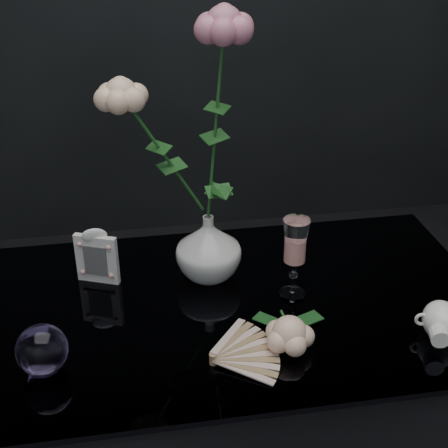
{
  "coord_description": "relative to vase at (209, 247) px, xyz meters",
  "views": [
    {
      "loc": [
        -0.16,
        -0.92,
        1.48
      ],
      "look_at": [
        0.01,
        0.08,
        0.92
      ],
      "focal_mm": 50.0,
      "sensor_mm": 36.0,
      "label": 1
    }
  ],
  "objects": [
    {
      "name": "table",
      "position": [
        0.01,
        -0.1,
        -0.45
      ],
      "size": [
        1.05,
        0.58,
        0.76
      ],
      "color": "black",
      "rests_on": "ground"
    },
    {
      "name": "vase",
      "position": [
        0.0,
        0.0,
        0.0
      ],
      "size": [
        0.17,
        0.17,
        0.14
      ],
      "primitive_type": "imported",
      "rotation": [
        0.0,
        0.0,
        -0.33
      ],
      "color": "silver",
      "rests_on": "table"
    },
    {
      "name": "wine_glass",
      "position": [
        0.15,
        -0.09,
        0.01
      ],
      "size": [
        0.06,
        0.06,
        0.17
      ],
      "primitive_type": null,
      "rotation": [
        0.0,
        0.0,
        0.18
      ],
      "color": "white",
      "rests_on": "table"
    },
    {
      "name": "picture_frame",
      "position": [
        -0.22,
        0.02,
        -0.01
      ],
      "size": [
        0.11,
        0.1,
        0.12
      ],
      "primitive_type": null,
      "rotation": [
        0.0,
        0.0,
        -0.39
      ],
      "color": "white",
      "rests_on": "table"
    },
    {
      "name": "paperweight",
      "position": [
        -0.31,
        -0.23,
        -0.03
      ],
      "size": [
        0.11,
        0.11,
        0.09
      ],
      "primitive_type": null,
      "rotation": [
        0.0,
        0.0,
        0.33
      ],
      "color": "#997FCE",
      "rests_on": "table"
    },
    {
      "name": "paper_fan",
      "position": [
        -0.03,
        -0.27,
        -0.06
      ],
      "size": [
        0.26,
        0.22,
        0.02
      ],
      "primitive_type": null,
      "rotation": [
        0.0,
        0.0,
        -0.2
      ],
      "color": "beige",
      "rests_on": "table"
    },
    {
      "name": "loose_rose",
      "position": [
        0.1,
        -0.25,
        -0.04
      ],
      "size": [
        0.17,
        0.21,
        0.06
      ],
      "primitive_type": null,
      "rotation": [
        0.0,
        0.0,
        -0.16
      ],
      "color": "#FDC3A3",
      "rests_on": "table"
    },
    {
      "name": "pearl_jar",
      "position": [
        0.38,
        -0.26,
        -0.04
      ],
      "size": [
        0.29,
        0.29,
        0.07
      ],
      "primitive_type": null,
      "rotation": [
        0.0,
        0.0,
        -0.26
      ],
      "color": "white",
      "rests_on": "table"
    },
    {
      "name": "roses",
      "position": [
        -0.03,
        -0.0,
        0.27
      ],
      "size": [
        0.27,
        0.13,
        0.45
      ],
      "color": "beige",
      "rests_on": "vase"
    }
  ]
}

